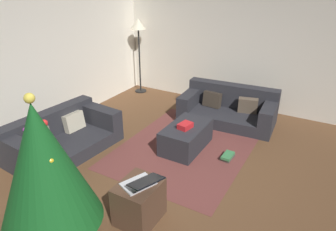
{
  "coord_description": "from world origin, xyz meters",
  "views": [
    {
      "loc": [
        -3.09,
        -1.43,
        2.64
      ],
      "look_at": [
        0.44,
        0.6,
        0.75
      ],
      "focal_mm": 32.34,
      "sensor_mm": 36.0,
      "label": 1
    }
  ],
  "objects_px": {
    "couch_right": "(229,108)",
    "tv_remote": "(182,126)",
    "couch_left": "(61,137)",
    "book_stack": "(228,156)",
    "corner_lamp": "(138,30)",
    "ottoman": "(186,137)",
    "side_table": "(139,202)",
    "laptop": "(141,183)",
    "christmas_tree": "(43,166)",
    "gift_box": "(185,126)"
  },
  "relations": [
    {
      "from": "gift_box",
      "to": "corner_lamp",
      "type": "height_order",
      "value": "corner_lamp"
    },
    {
      "from": "ottoman",
      "to": "gift_box",
      "type": "bearing_deg",
      "value": -167.48
    },
    {
      "from": "couch_right",
      "to": "tv_remote",
      "type": "height_order",
      "value": "couch_right"
    },
    {
      "from": "side_table",
      "to": "corner_lamp",
      "type": "bearing_deg",
      "value": 34.47
    },
    {
      "from": "gift_box",
      "to": "side_table",
      "type": "relative_size",
      "value": 0.45
    },
    {
      "from": "ottoman",
      "to": "tv_remote",
      "type": "relative_size",
      "value": 5.99
    },
    {
      "from": "christmas_tree",
      "to": "side_table",
      "type": "xyz_separation_m",
      "value": [
        0.67,
        -0.66,
        -0.67
      ]
    },
    {
      "from": "couch_right",
      "to": "gift_box",
      "type": "relative_size",
      "value": 7.96
    },
    {
      "from": "christmas_tree",
      "to": "laptop",
      "type": "xyz_separation_m",
      "value": [
        0.64,
        -0.72,
        -0.36
      ]
    },
    {
      "from": "gift_box",
      "to": "tv_remote",
      "type": "relative_size",
      "value": 1.45
    },
    {
      "from": "tv_remote",
      "to": "book_stack",
      "type": "relative_size",
      "value": 0.58
    },
    {
      "from": "gift_box",
      "to": "corner_lamp",
      "type": "relative_size",
      "value": 0.13
    },
    {
      "from": "gift_box",
      "to": "book_stack",
      "type": "xyz_separation_m",
      "value": [
        0.1,
        -0.71,
        -0.41
      ]
    },
    {
      "from": "couch_right",
      "to": "ottoman",
      "type": "relative_size",
      "value": 1.93
    },
    {
      "from": "couch_right",
      "to": "christmas_tree",
      "type": "xyz_separation_m",
      "value": [
        -3.78,
        0.64,
        0.66
      ]
    },
    {
      "from": "ottoman",
      "to": "corner_lamp",
      "type": "xyz_separation_m",
      "value": [
        1.87,
        2.21,
        1.3
      ]
    },
    {
      "from": "book_stack",
      "to": "laptop",
      "type": "bearing_deg",
      "value": 167.28
    },
    {
      "from": "couch_left",
      "to": "laptop",
      "type": "relative_size",
      "value": 3.47
    },
    {
      "from": "couch_left",
      "to": "gift_box",
      "type": "distance_m",
      "value": 2.04
    },
    {
      "from": "couch_right",
      "to": "christmas_tree",
      "type": "height_order",
      "value": "christmas_tree"
    },
    {
      "from": "couch_right",
      "to": "corner_lamp",
      "type": "distance_m",
      "value": 2.8
    },
    {
      "from": "couch_left",
      "to": "tv_remote",
      "type": "bearing_deg",
      "value": 125.4
    },
    {
      "from": "couch_right",
      "to": "corner_lamp",
      "type": "bearing_deg",
      "value": -15.27
    },
    {
      "from": "gift_box",
      "to": "tv_remote",
      "type": "height_order",
      "value": "gift_box"
    },
    {
      "from": "christmas_tree",
      "to": "laptop",
      "type": "bearing_deg",
      "value": -48.02
    },
    {
      "from": "couch_right",
      "to": "laptop",
      "type": "bearing_deg",
      "value": 87.68
    },
    {
      "from": "book_stack",
      "to": "corner_lamp",
      "type": "bearing_deg",
      "value": 57.79
    },
    {
      "from": "ottoman",
      "to": "laptop",
      "type": "relative_size",
      "value": 1.85
    },
    {
      "from": "couch_left",
      "to": "side_table",
      "type": "distance_m",
      "value": 2.1
    },
    {
      "from": "tv_remote",
      "to": "laptop",
      "type": "relative_size",
      "value": 0.31
    },
    {
      "from": "couch_right",
      "to": "book_stack",
      "type": "distance_m",
      "value": 1.45
    },
    {
      "from": "couch_left",
      "to": "ottoman",
      "type": "height_order",
      "value": "couch_left"
    },
    {
      "from": "tv_remote",
      "to": "corner_lamp",
      "type": "distance_m",
      "value": 3.11
    },
    {
      "from": "couch_left",
      "to": "christmas_tree",
      "type": "relative_size",
      "value": 1.06
    },
    {
      "from": "christmas_tree",
      "to": "laptop",
      "type": "relative_size",
      "value": 3.28
    },
    {
      "from": "laptop",
      "to": "corner_lamp",
      "type": "distance_m",
      "value": 4.54
    },
    {
      "from": "laptop",
      "to": "christmas_tree",
      "type": "bearing_deg",
      "value": 131.98
    },
    {
      "from": "christmas_tree",
      "to": "corner_lamp",
      "type": "distance_m",
      "value": 4.69
    },
    {
      "from": "couch_left",
      "to": "ottoman",
      "type": "relative_size",
      "value": 1.88
    },
    {
      "from": "christmas_tree",
      "to": "corner_lamp",
      "type": "bearing_deg",
      "value": 23.06
    },
    {
      "from": "couch_left",
      "to": "side_table",
      "type": "xyz_separation_m",
      "value": [
        -0.65,
        -2.0,
        0.0
      ]
    },
    {
      "from": "tv_remote",
      "to": "christmas_tree",
      "type": "relative_size",
      "value": 0.09
    },
    {
      "from": "side_table",
      "to": "laptop",
      "type": "xyz_separation_m",
      "value": [
        -0.02,
        -0.06,
        0.31
      ]
    },
    {
      "from": "couch_right",
      "to": "christmas_tree",
      "type": "distance_m",
      "value": 3.89
    },
    {
      "from": "gift_box",
      "to": "laptop",
      "type": "bearing_deg",
      "value": -169.69
    },
    {
      "from": "ottoman",
      "to": "couch_right",
      "type": "bearing_deg",
      "value": -10.11
    },
    {
      "from": "couch_left",
      "to": "corner_lamp",
      "type": "xyz_separation_m",
      "value": [
        2.97,
        0.48,
        1.25
      ]
    },
    {
      "from": "couch_left",
      "to": "corner_lamp",
      "type": "distance_m",
      "value": 3.26
    },
    {
      "from": "couch_left",
      "to": "book_stack",
      "type": "relative_size",
      "value": 6.48
    },
    {
      "from": "couch_right",
      "to": "tv_remote",
      "type": "distance_m",
      "value": 1.48
    }
  ]
}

